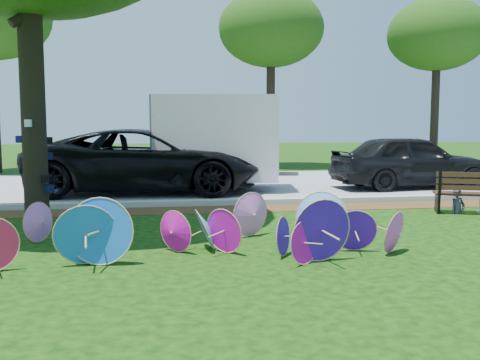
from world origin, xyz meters
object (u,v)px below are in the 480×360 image
(parasol_pile, at_px, (211,229))
(cargo_trailer, at_px, (216,138))
(dark_pickup, at_px, (410,161))
(person_left, at_px, (458,189))
(park_bench, at_px, (475,193))
(black_van, at_px, (146,161))

(parasol_pile, distance_m, cargo_trailer, 7.53)
(dark_pickup, height_order, person_left, dark_pickup)
(parasol_pile, distance_m, person_left, 6.03)
(dark_pickup, distance_m, park_bench, 4.43)
(cargo_trailer, bearing_deg, park_bench, -36.96)
(person_left, bearing_deg, black_van, 128.66)
(black_van, relative_size, cargo_trailer, 1.86)
(black_van, height_order, dark_pickup, black_van)
(parasol_pile, height_order, person_left, person_left)
(person_left, bearing_deg, cargo_trailer, 116.81)
(parasol_pile, relative_size, person_left, 6.01)
(park_bench, distance_m, person_left, 0.36)
(cargo_trailer, distance_m, park_bench, 6.83)
(black_van, relative_size, park_bench, 3.70)
(person_left, bearing_deg, park_bench, -25.55)
(parasol_pile, bearing_deg, park_bench, 25.47)
(black_van, height_order, park_bench, black_van)
(parasol_pile, height_order, dark_pickup, dark_pickup)
(dark_pickup, distance_m, person_left, 4.45)
(park_bench, bearing_deg, person_left, -166.67)
(parasol_pile, bearing_deg, cargo_trailer, 83.55)
(black_van, relative_size, person_left, 6.07)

